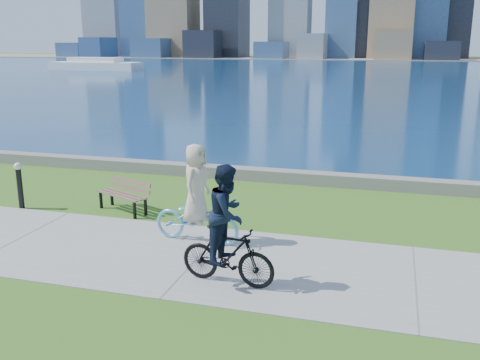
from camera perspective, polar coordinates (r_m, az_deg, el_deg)
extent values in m
plane|color=#315D18|center=(10.43, -4.55, -8.40)|extent=(320.00, 320.00, 0.00)
cube|color=gray|center=(10.43, -4.55, -8.34)|extent=(80.00, 3.50, 0.02)
cube|color=slate|center=(16.03, 3.21, 0.51)|extent=(90.00, 0.50, 0.35)
cube|color=navy|center=(81.15, 13.89, 11.27)|extent=(320.00, 131.00, 0.01)
cube|color=slate|center=(139.07, 15.01, 12.42)|extent=(320.00, 30.00, 0.12)
cube|color=navy|center=(155.98, -17.40, 13.11)|extent=(6.90, 6.02, 3.79)
cube|color=navy|center=(149.45, -14.84, 13.51)|extent=(6.17, 9.30, 5.15)
cube|color=navy|center=(143.75, -9.37, 13.72)|extent=(8.36, 8.18, 4.88)
cube|color=black|center=(137.64, -4.01, 14.24)|extent=(8.04, 6.94, 6.78)
cube|color=navy|center=(134.00, 3.39, 13.66)|extent=(7.05, 8.60, 4.06)
cube|color=slate|center=(132.31, 7.75, 13.94)|extent=(6.18, 8.87, 5.91)
cube|color=#7F694E|center=(129.37, 16.03, 13.63)|extent=(8.12, 7.27, 6.41)
cube|color=black|center=(129.03, 20.71, 12.77)|extent=(7.28, 6.60, 4.19)
cube|color=slate|center=(163.55, -14.22, 17.23)|extent=(10.37, 8.13, 25.83)
cube|color=#7F694E|center=(149.57, -7.13, 16.10)|extent=(11.76, 9.71, 16.78)
cube|color=navy|center=(141.18, 10.99, 17.78)|extent=(7.44, 11.10, 25.24)
cube|color=white|center=(82.70, -15.14, 11.65)|extent=(13.46, 3.85, 1.15)
cube|color=white|center=(82.66, -15.18, 12.28)|extent=(7.69, 2.88, 0.67)
cube|color=black|center=(13.84, -14.61, -2.08)|extent=(0.07, 0.07, 0.42)
cube|color=black|center=(12.84, -11.18, -3.17)|extent=(0.07, 0.07, 0.42)
cube|color=black|center=(14.03, -13.51, -1.79)|extent=(0.07, 0.07, 0.42)
cube|color=black|center=(13.05, -10.05, -2.84)|extent=(0.07, 0.07, 0.42)
cube|color=brown|center=(13.27, -13.01, -1.67)|extent=(1.40, 0.68, 0.04)
cube|color=brown|center=(13.36, -12.51, -1.54)|extent=(1.40, 0.68, 0.04)
cube|color=brown|center=(13.44, -12.01, -1.40)|extent=(1.40, 0.68, 0.04)
cube|color=brown|center=(13.48, -11.67, -0.81)|extent=(1.39, 0.64, 0.11)
cube|color=brown|center=(13.46, -11.61, -0.14)|extent=(1.39, 0.64, 0.11)
cylinder|color=black|center=(14.35, -22.41, -0.83)|extent=(0.13, 0.13, 1.05)
sphere|color=silver|center=(14.22, -22.63, 1.36)|extent=(0.19, 0.19, 0.19)
imported|color=#5CADE1|center=(11.10, -4.63, -4.14)|extent=(0.80, 1.92, 0.98)
imported|color=silver|center=(10.88, -4.71, -0.36)|extent=(0.59, 0.85, 1.63)
imported|color=black|center=(9.17, -1.34, -8.07)|extent=(0.68, 1.74, 1.02)
imported|color=black|center=(8.91, -1.37, -3.58)|extent=(0.71, 0.87, 1.67)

